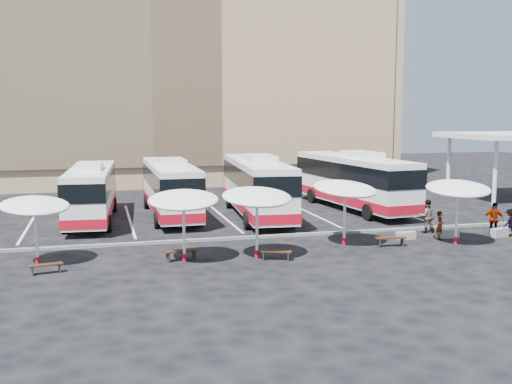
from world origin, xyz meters
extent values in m
plane|color=black|center=(0.00, 0.00, 0.00)|extent=(120.00, 120.00, 0.00)
cube|color=tan|center=(0.00, 32.00, 12.50)|extent=(42.00, 18.00, 25.00)
cube|color=tan|center=(0.00, 22.90, 12.00)|extent=(40.00, 0.30, 20.00)
cylinder|color=white|center=(20.00, 7.00, 2.40)|extent=(0.30, 0.30, 4.80)
cylinder|color=white|center=(20.00, 13.00, 2.40)|extent=(0.30, 0.30, 4.80)
cube|color=black|center=(0.00, 0.50, 0.07)|extent=(34.00, 0.25, 0.15)
cube|color=white|center=(-12.00, 8.00, 0.01)|extent=(0.15, 12.00, 0.01)
cube|color=white|center=(-6.00, 8.00, 0.01)|extent=(0.15, 12.00, 0.01)
cube|color=white|center=(0.00, 8.00, 0.01)|extent=(0.15, 12.00, 0.01)
cube|color=white|center=(6.00, 8.00, 0.01)|extent=(0.15, 12.00, 0.01)
cube|color=white|center=(12.00, 8.00, 0.01)|extent=(0.15, 12.00, 0.01)
cube|color=white|center=(-8.30, 8.33, 1.89)|extent=(3.21, 11.77, 2.91)
cube|color=black|center=(-8.30, 8.33, 2.47)|extent=(3.28, 11.83, 1.07)
cube|color=#B00C1E|center=(-8.30, 8.33, 0.82)|extent=(3.28, 11.83, 0.53)
cube|color=#B00C1E|center=(-7.90, 14.13, 1.16)|extent=(2.49, 0.36, 1.36)
cube|color=white|center=(-8.37, 7.36, 3.54)|extent=(1.75, 3.01, 0.39)
cylinder|color=black|center=(-9.28, 11.79, 0.48)|extent=(0.40, 0.99, 0.97)
cylinder|color=black|center=(-6.86, 11.63, 0.48)|extent=(0.40, 0.99, 0.97)
cylinder|color=black|center=(-9.78, 4.54, 0.48)|extent=(0.40, 0.99, 0.97)
cylinder|color=black|center=(-7.36, 4.38, 0.48)|extent=(0.40, 0.99, 0.97)
cube|color=white|center=(-3.31, 8.78, 1.96)|extent=(2.56, 12.08, 3.02)
cube|color=black|center=(-3.31, 8.78, 2.57)|extent=(2.62, 12.15, 1.11)
cube|color=#B00C1E|center=(-3.31, 8.78, 0.86)|extent=(2.62, 12.15, 0.55)
cube|color=#B00C1E|center=(-3.33, 14.82, 1.21)|extent=(2.58, 0.21, 1.41)
cube|color=white|center=(-3.31, 7.78, 3.67)|extent=(1.62, 3.02, 0.40)
cylinder|color=black|center=(-4.58, 12.30, 0.50)|extent=(0.36, 1.01, 1.01)
cylinder|color=black|center=(-2.07, 12.31, 0.50)|extent=(0.36, 1.01, 1.01)
cylinder|color=black|center=(-4.55, 4.75, 0.50)|extent=(0.36, 1.01, 1.01)
cylinder|color=black|center=(-2.04, 4.76, 0.50)|extent=(0.36, 1.01, 1.01)
cube|color=white|center=(2.17, 7.23, 2.08)|extent=(3.67, 12.98, 3.20)
cube|color=black|center=(2.17, 7.23, 2.72)|extent=(3.74, 13.05, 1.17)
cube|color=#B00C1E|center=(2.17, 7.23, 0.91)|extent=(3.74, 13.05, 0.59)
cube|color=#B00C1E|center=(2.67, 13.61, 1.28)|extent=(2.74, 0.43, 1.49)
cube|color=white|center=(2.09, 6.16, 3.90)|extent=(1.96, 3.33, 0.43)
cylinder|color=black|center=(1.13, 11.05, 0.53)|extent=(0.46, 1.09, 1.07)
cylinder|color=black|center=(3.79, 10.84, 0.53)|extent=(0.46, 1.09, 1.07)
cylinder|color=black|center=(0.50, 3.08, 0.53)|extent=(0.46, 1.09, 1.07)
cylinder|color=black|center=(3.16, 2.86, 0.53)|extent=(0.46, 1.09, 1.07)
cube|color=white|center=(9.49, 8.34, 2.10)|extent=(4.01, 13.12, 3.23)
cube|color=black|center=(9.49, 8.34, 2.74)|extent=(4.08, 13.19, 1.18)
cube|color=#B00C1E|center=(9.49, 8.34, 0.91)|extent=(4.08, 13.19, 0.59)
cube|color=#B00C1E|center=(8.82, 14.76, 1.29)|extent=(2.76, 0.50, 1.51)
cube|color=white|center=(9.60, 7.27, 3.93)|extent=(2.05, 3.39, 0.43)
cylinder|color=black|center=(7.76, 11.94, 0.54)|extent=(0.49, 1.11, 1.08)
cylinder|color=black|center=(10.44, 12.22, 0.54)|extent=(0.49, 1.11, 1.08)
cylinder|color=black|center=(8.59, 3.92, 0.54)|extent=(0.49, 1.11, 1.08)
cylinder|color=black|center=(11.27, 4.20, 0.54)|extent=(0.49, 1.11, 1.08)
cylinder|color=white|center=(-10.59, -2.44, 1.32)|extent=(0.16, 0.16, 2.64)
cylinder|color=#B00C1E|center=(-10.59, -2.44, 0.18)|extent=(0.25, 0.25, 0.35)
ellipsoid|color=white|center=(-10.59, -2.44, 2.69)|extent=(3.95, 3.98, 0.90)
cylinder|color=white|center=(-4.13, -3.58, 1.41)|extent=(0.15, 0.15, 2.82)
cylinder|color=#B00C1E|center=(-4.13, -3.58, 0.19)|extent=(0.23, 0.23, 0.38)
ellipsoid|color=white|center=(-4.13, -3.58, 2.87)|extent=(3.63, 3.67, 0.97)
cylinder|color=white|center=(-0.75, -3.79, 1.43)|extent=(0.15, 0.15, 2.86)
cylinder|color=#B00C1E|center=(-0.75, -3.79, 0.19)|extent=(0.23, 0.23, 0.38)
ellipsoid|color=white|center=(-0.75, -3.79, 2.91)|extent=(3.53, 3.56, 0.98)
cylinder|color=white|center=(4.32, -2.22, 1.44)|extent=(0.17, 0.17, 2.88)
cylinder|color=#B00C1E|center=(4.32, -2.22, 0.19)|extent=(0.27, 0.27, 0.38)
ellipsoid|color=white|center=(4.32, -2.22, 2.93)|extent=(4.12, 4.15, 0.99)
cylinder|color=white|center=(10.03, -3.50, 1.43)|extent=(0.16, 0.16, 2.86)
cylinder|color=#B00C1E|center=(10.03, -3.50, 0.19)|extent=(0.26, 0.26, 0.38)
ellipsoid|color=white|center=(10.03, -3.50, 2.91)|extent=(3.99, 4.02, 0.98)
cube|color=black|center=(-10.09, -4.16, 0.39)|extent=(1.41, 0.65, 0.05)
cube|color=black|center=(-10.62, -4.27, 0.18)|extent=(0.13, 0.35, 0.36)
cube|color=black|center=(-9.56, -4.04, 0.18)|extent=(0.13, 0.35, 0.36)
cube|color=black|center=(-4.24, -3.31, 0.46)|extent=(1.64, 0.77, 0.06)
cube|color=black|center=(-4.86, -3.45, 0.21)|extent=(0.15, 0.41, 0.42)
cube|color=black|center=(-3.62, -3.17, 0.21)|extent=(0.15, 0.41, 0.42)
cube|color=black|center=(0.03, -4.38, 0.41)|extent=(1.46, 0.93, 0.06)
cube|color=black|center=(-0.49, -4.14, 0.19)|extent=(0.20, 0.35, 0.38)
cube|color=black|center=(0.55, -4.61, 0.19)|extent=(0.20, 0.35, 0.38)
cube|color=black|center=(6.48, -3.16, 0.45)|extent=(1.60, 0.63, 0.06)
cube|color=black|center=(5.86, -3.07, 0.21)|extent=(0.12, 0.40, 0.42)
cube|color=black|center=(7.10, -3.24, 0.21)|extent=(0.12, 0.40, 0.42)
cube|color=gray|center=(8.10, -1.76, 0.20)|extent=(1.08, 0.38, 0.40)
cube|color=gray|center=(10.44, -2.05, 0.23)|extent=(1.27, 0.53, 0.46)
cube|color=gray|center=(13.50, -2.49, 0.24)|extent=(1.33, 0.72, 0.47)
imported|color=black|center=(9.79, -2.35, 0.78)|extent=(0.63, 0.68, 1.55)
imported|color=black|center=(10.14, -0.40, 0.95)|extent=(1.00, 0.83, 1.89)
imported|color=black|center=(13.13, -2.29, 0.94)|extent=(1.20, 0.90, 1.89)
imported|color=black|center=(14.02, -2.53, 0.76)|extent=(1.10, 0.80, 1.53)
camera|label=1|loc=(-7.78, -30.30, 6.78)|focal=42.00mm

